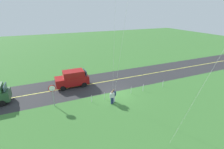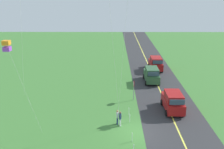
% 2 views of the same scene
% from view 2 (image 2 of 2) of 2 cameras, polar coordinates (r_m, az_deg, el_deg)
% --- Properties ---
extents(ground_plane, '(120.00, 120.00, 0.10)m').
position_cam_2_polar(ground_plane, '(26.16, 5.73, -12.54)').
color(ground_plane, '#3D7533').
extents(asphalt_road, '(120.00, 7.00, 0.00)m').
position_cam_2_polar(asphalt_road, '(26.81, 14.47, -12.14)').
color(asphalt_road, '#2D2D30').
rests_on(asphalt_road, ground).
extents(road_centre_stripe, '(120.00, 0.16, 0.00)m').
position_cam_2_polar(road_centre_stripe, '(26.80, 14.47, -12.13)').
color(road_centre_stripe, '#E5E04C').
rests_on(road_centre_stripe, asphalt_road).
extents(car_suv_foreground, '(4.40, 2.12, 2.24)m').
position_cam_2_polar(car_suv_foreground, '(30.43, 13.23, -5.74)').
color(car_suv_foreground, maroon).
rests_on(car_suv_foreground, ground).
extents(car_parked_east_far, '(4.40, 2.12, 2.24)m').
position_cam_2_polar(car_parked_east_far, '(44.88, 9.56, 2.44)').
color(car_parked_east_far, maroon).
rests_on(car_parked_east_far, ground).
extents(car_parked_east_near, '(4.40, 2.12, 2.24)m').
position_cam_2_polar(car_parked_east_near, '(38.93, 8.68, -0.02)').
color(car_parked_east_near, '#2D5633').
rests_on(car_parked_east_near, ground).
extents(stop_sign, '(0.76, 0.08, 2.56)m').
position_cam_2_polar(stop_sign, '(32.16, 4.79, -2.69)').
color(stop_sign, gray).
rests_on(stop_sign, ground).
extents(person_adult_near, '(0.58, 0.22, 1.60)m').
position_cam_2_polar(person_adult_near, '(26.94, 1.19, -9.23)').
color(person_adult_near, navy).
rests_on(person_adult_near, ground).
extents(person_adult_companion, '(0.58, 0.22, 1.60)m').
position_cam_2_polar(person_adult_companion, '(26.68, 1.81, -9.54)').
color(person_adult_companion, silver).
rests_on(person_adult_companion, ground).
extents(kite_yellow_high, '(1.81, 2.02, 9.39)m').
position_cam_2_polar(kite_yellow_high, '(22.70, -22.09, 5.79)').
color(kite_yellow_high, silver).
rests_on(kite_yellow_high, ground).
extents(fence_post_1, '(0.05, 0.05, 0.90)m').
position_cam_2_polar(fence_post_1, '(22.95, 4.76, -15.95)').
color(fence_post_1, silver).
rests_on(fence_post_1, ground).
extents(fence_post_2, '(0.05, 0.05, 0.90)m').
position_cam_2_polar(fence_post_2, '(24.45, 4.44, -13.55)').
color(fence_post_2, silver).
rests_on(fence_post_2, ground).
extents(fence_post_3, '(0.05, 0.05, 0.90)m').
position_cam_2_polar(fence_post_3, '(27.58, 3.92, -9.55)').
color(fence_post_3, silver).
rests_on(fence_post_3, ground).
extents(fence_post_4, '(0.05, 0.05, 0.90)m').
position_cam_2_polar(fence_post_4, '(28.99, 3.73, -8.07)').
color(fence_post_4, silver).
rests_on(fence_post_4, ground).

